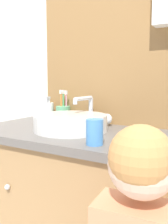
{
  "coord_description": "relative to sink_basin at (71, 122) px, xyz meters",
  "views": [
    {
      "loc": [
        0.54,
        -0.67,
        1.02
      ],
      "look_at": [
        -0.01,
        0.28,
        0.89
      ],
      "focal_mm": 40.0,
      "sensor_mm": 36.0,
      "label": 1
    }
  ],
  "objects": [
    {
      "name": "sink_basin",
      "position": [
        0.0,
        0.0,
        0.0
      ],
      "size": [
        0.35,
        0.4,
        0.16
      ],
      "color": "silver",
      "rests_on": "vanity_counter"
    },
    {
      "name": "vanity_counter",
      "position": [
        0.1,
        0.0,
        -0.44
      ],
      "size": [
        1.21,
        0.55,
        0.79
      ],
      "color": "#A37A4C",
      "rests_on": "ground_plane"
    },
    {
      "name": "toothbrush_holder",
      "position": [
        -0.19,
        0.2,
        0.01
      ],
      "size": [
        0.08,
        0.08,
        0.19
      ],
      "color": "#66B27F",
      "rests_on": "vanity_counter"
    },
    {
      "name": "drinking_cup",
      "position": [
        0.22,
        -0.19,
        0.01
      ],
      "size": [
        0.06,
        0.06,
        0.1
      ],
      "primitive_type": "cylinder",
      "color": "#4789D1",
      "rests_on": "vanity_counter"
    },
    {
      "name": "soap_dispenser",
      "position": [
        -0.29,
        0.19,
        0.02
      ],
      "size": [
        0.06,
        0.06,
        0.15
      ],
      "color": "white",
      "rests_on": "vanity_counter"
    },
    {
      "name": "wall_back",
      "position": [
        0.13,
        0.3,
        0.45
      ],
      "size": [
        3.2,
        0.18,
        2.5
      ],
      "color": "silver",
      "rests_on": "ground_plane"
    }
  ]
}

